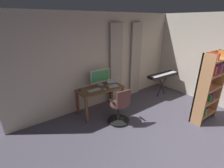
{
  "coord_description": "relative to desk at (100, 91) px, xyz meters",
  "views": [
    {
      "loc": [
        2.54,
        0.72,
        2.49
      ],
      "look_at": [
        0.41,
        -2.18,
        1.05
      ],
      "focal_mm": 25.96,
      "sensor_mm": 36.0,
      "label": 1
    }
  ],
  "objects": [
    {
      "name": "desk",
      "position": [
        0.0,
        0.0,
        0.0
      ],
      "size": [
        1.25,
        0.62,
        0.73
      ],
      "color": "brown",
      "rests_on": "ground"
    },
    {
      "name": "computer_keyboard",
      "position": [
        0.22,
        0.05,
        0.12
      ],
      "size": [
        0.36,
        0.12,
        0.02
      ],
      "primitive_type": "cube",
      "color": "#B7BCC1",
      "rests_on": "desk"
    },
    {
      "name": "curtain_right_panel",
      "position": [
        -0.82,
        -0.35,
        0.58
      ],
      "size": [
        0.44,
        0.06,
        2.4
      ],
      "primitive_type": "cube",
      "color": "#BBB1A0",
      "rests_on": "ground"
    },
    {
      "name": "laptop",
      "position": [
        -0.36,
        0.07,
        0.16
      ],
      "size": [
        0.35,
        0.36,
        0.15
      ],
      "rotation": [
        0.0,
        0.0,
        -0.2
      ],
      "color": "silver",
      "rests_on": "desk"
    },
    {
      "name": "office_chair",
      "position": [
        -0.08,
        0.77,
        -0.18
      ],
      "size": [
        0.56,
        0.56,
        0.95
      ],
      "rotation": [
        0.0,
        0.0,
        3.05
      ],
      "color": "black",
      "rests_on": "ground"
    },
    {
      "name": "bookshelf",
      "position": [
        -1.98,
        1.91,
        0.29
      ],
      "size": [
        0.83,
        0.3,
        1.8
      ],
      "color": "tan",
      "rests_on": "ground"
    },
    {
      "name": "computer_mouse",
      "position": [
        -0.02,
        0.19,
        0.13
      ],
      "size": [
        0.06,
        0.1,
        0.04
      ],
      "primitive_type": "ellipsoid",
      "color": "silver",
      "rests_on": "desk"
    },
    {
      "name": "piano_keyboard",
      "position": [
        -2.26,
        0.37,
        0.12
      ],
      "size": [
        1.2,
        0.37,
        0.81
      ],
      "rotation": [
        0.0,
        0.0,
        -0.04
      ],
      "color": "black",
      "rests_on": "ground"
    },
    {
      "name": "curtain_left_panel",
      "position": [
        -1.65,
        -0.35,
        0.58
      ],
      "size": [
        0.42,
        0.06,
        2.4
      ],
      "primitive_type": "cube",
      "color": "#BBB1A0",
      "rests_on": "ground"
    },
    {
      "name": "back_room_partition",
      "position": [
        -0.38,
        -0.46,
        0.72
      ],
      "size": [
        5.49,
        0.1,
        2.69
      ],
      "primitive_type": "cube",
      "color": "beige",
      "rests_on": "ground"
    },
    {
      "name": "computer_monitor",
      "position": [
        -0.13,
        -0.19,
        0.37
      ],
      "size": [
        0.62,
        0.18,
        0.45
      ],
      "color": "silver",
      "rests_on": "desk"
    },
    {
      "name": "cell_phone_face_up",
      "position": [
        0.52,
        -0.2,
        0.11
      ],
      "size": [
        0.11,
        0.16,
        0.01
      ],
      "primitive_type": "cube",
      "rotation": [
        0.0,
        0.0,
        -0.33
      ],
      "color": "#333338",
      "rests_on": "desk"
    }
  ]
}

